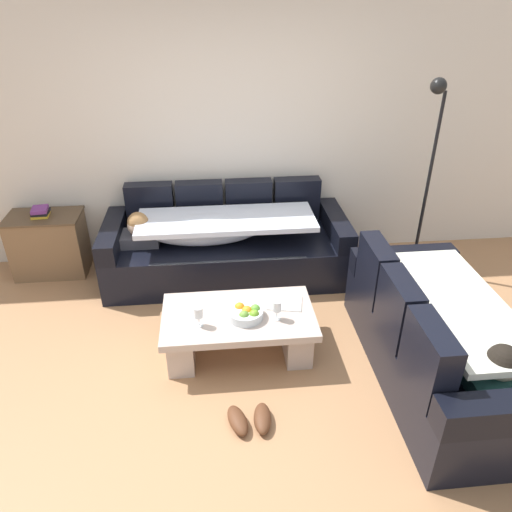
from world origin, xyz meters
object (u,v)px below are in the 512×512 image
Objects in this scene: wine_glass_near_left at (198,313)px; wine_glass_near_right at (277,307)px; fruit_bowl at (246,313)px; floor_lamp at (427,169)px; coffee_table at (239,328)px; pair_of_shoes at (250,419)px; couch_near_window at (440,341)px; couch_along_wall at (223,246)px; open_magazine at (284,303)px; book_stack_on_cabinet at (40,212)px; side_cabinet at (49,244)px.

wine_glass_near_left is 0.60m from wine_glass_near_right.
wine_glass_near_right is at bearing -10.23° from fruit_bowl.
wine_glass_near_left is at bearing -177.90° from wine_glass_near_right.
coffee_table is at bearing -149.90° from floor_lamp.
couch_near_window is at bearing 13.17° from pair_of_shoes.
wine_glass_near_right is (0.36, -1.32, 0.17)m from couch_along_wall.
floor_lamp reaches higher than open_magazine.
fruit_bowl is 0.38m from wine_glass_near_left.
wine_glass_near_left reaches higher than fruit_bowl.
floor_lamp reaches higher than couch_near_window.
wine_glass_near_left reaches higher than open_magazine.
open_magazine is 2.62m from book_stack_on_cabinet.
couch_along_wall is at bearing 105.45° from wine_glass_near_right.
book_stack_on_cabinet is 0.61× the size of pair_of_shoes.
floor_lamp reaches higher than coffee_table.
couch_near_window is 1.51m from pair_of_shoes.
open_magazine is 0.84× the size of pair_of_shoes.
wine_glass_near_left is at bearing -151.10° from floor_lamp.
couch_near_window is at bearing -16.04° from coffee_table.
floor_lamp is at bearing 44.99° from pair_of_shoes.
fruit_bowl is 1.69× the size of wine_glass_near_left.
coffee_table is 0.42m from wine_glass_near_left.
open_magazine is at bearing -68.05° from couch_along_wall.
fruit_bowl is 0.80m from pair_of_shoes.
book_stack_on_cabinet reaches higher than open_magazine.
fruit_bowl is 1.69× the size of wine_glass_near_right.
wine_glass_near_right is at bearing -18.07° from coffee_table.
pair_of_shoes is (0.10, -1.98, -0.28)m from couch_along_wall.
wine_glass_near_left is (-0.36, -0.06, 0.07)m from fruit_bowl.
fruit_bowl is at bearing 75.33° from couch_near_window.
pair_of_shoes is (0.02, -0.76, -0.19)m from coffee_table.
wine_glass_near_right is at bearing -35.97° from side_cabinet.
coffee_table is 7.23× the size of wine_glass_near_right.
book_stack_on_cabinet reaches higher than fruit_bowl.
pair_of_shoes is (1.86, -2.21, -0.28)m from side_cabinet.
fruit_bowl is at bearing 169.77° from wine_glass_near_right.
fruit_bowl is 1.00× the size of open_magazine.
coffee_table is at bearing -38.29° from side_cabinet.
side_cabinet is (-2.13, 1.54, -0.17)m from wine_glass_near_right.
pair_of_shoes is at bearing -100.63° from open_magazine.
wine_glass_near_left is 0.59× the size of open_magazine.
wine_glass_near_right is at bearing -102.23° from open_magazine.
floor_lamp is (1.87, 1.08, 0.88)m from coffee_table.
side_cabinet is at bearing 134.33° from wine_glass_near_left.
floor_lamp is at bearing 45.28° from open_magazine.
fruit_bowl is 2.24m from floor_lamp.
side_cabinet reaches higher than open_magazine.
open_magazine is at bearing 17.67° from wine_glass_near_left.
couch_along_wall is 1.23m from coffee_table.
pair_of_shoes is at bearing -49.73° from book_stack_on_cabinet.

